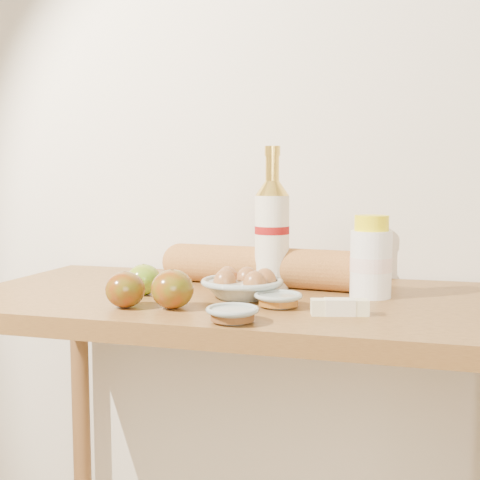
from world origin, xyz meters
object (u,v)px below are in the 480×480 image
Objects in this scene: bourbon_bottle at (272,231)px; cream_bottle at (371,259)px; egg_bowl at (243,286)px; baguette at (268,267)px; table at (244,351)px.

cream_bottle is at bearing -8.07° from bourbon_bottle.
baguette is at bearing 82.12° from egg_bowl.
cream_bottle is 0.94× the size of egg_bowl.
cream_bottle reaches higher than table.
baguette is (0.02, 0.15, 0.02)m from egg_bowl.
bourbon_bottle reaches higher than baguette.
cream_bottle is 0.27m from egg_bowl.
egg_bowl is at bearing -174.88° from cream_bottle.
table is 0.33m from cream_bottle.
table is 0.20m from baguette.
cream_bottle is 0.31× the size of baguette.
cream_bottle is at bearing -9.28° from baguette.
bourbon_bottle is (0.04, 0.09, 0.25)m from table.
table is 3.76× the size of bourbon_bottle.
cream_bottle is (0.26, 0.04, 0.20)m from table.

